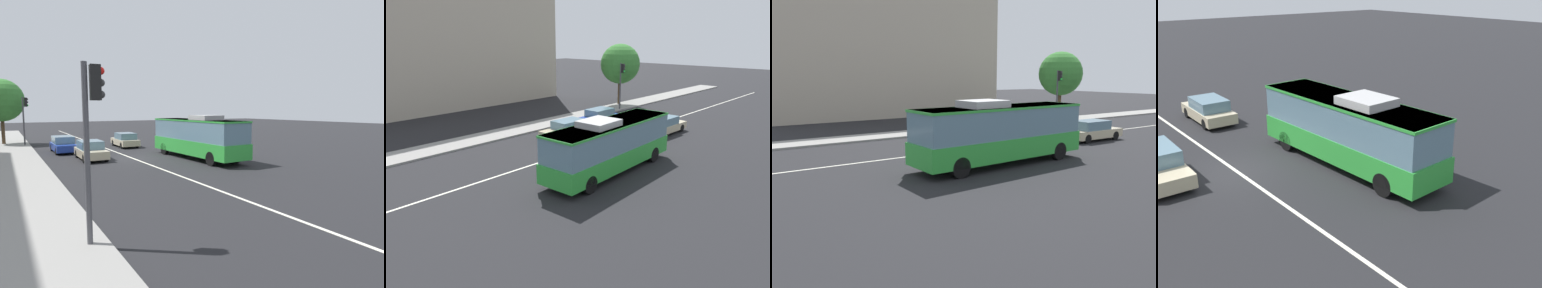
# 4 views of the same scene
# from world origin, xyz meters

# --- Properties ---
(ground_plane) EXTENTS (160.00, 160.00, 0.00)m
(ground_plane) POSITION_xyz_m (0.00, 0.00, 0.00)
(ground_plane) COLOR black
(lane_centre_line) EXTENTS (76.00, 0.16, 0.01)m
(lane_centre_line) POSITION_xyz_m (0.00, 0.00, 0.01)
(lane_centre_line) COLOR silver
(lane_centre_line) RESTS_ON ground_plane
(transit_bus) EXTENTS (10.09, 2.88, 3.46)m
(transit_bus) POSITION_xyz_m (-2.56, -4.45, 1.81)
(transit_bus) COLOR green
(transit_bus) RESTS_ON ground_plane
(sedan_beige) EXTENTS (4.55, 1.93, 1.46)m
(sedan_beige) POSITION_xyz_m (7.99, -2.14, 0.72)
(sedan_beige) COLOR #C6B793
(sedan_beige) RESTS_ON ground_plane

